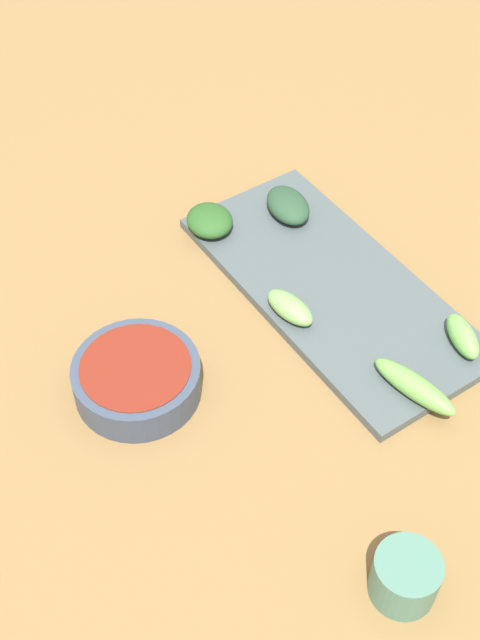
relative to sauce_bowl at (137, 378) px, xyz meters
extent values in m
cube|color=olive|center=(0.15, -0.02, -0.03)|extent=(2.10, 2.10, 0.02)
cylinder|color=#374357|center=(0.00, 0.00, 0.00)|extent=(0.13, 0.13, 0.04)
cylinder|color=maroon|center=(0.00, 0.00, 0.00)|extent=(0.11, 0.11, 0.03)
cube|color=#465154|center=(0.25, 0.00, -0.02)|extent=(0.18, 0.38, 0.01)
ellipsoid|color=#6DB74F|center=(0.31, -0.15, 0.00)|extent=(0.04, 0.07, 0.03)
ellipsoid|color=#68A44A|center=(0.23, -0.17, 0.00)|extent=(0.05, 0.10, 0.02)
ellipsoid|color=#275422|center=(0.19, 0.16, 0.00)|extent=(0.06, 0.07, 0.03)
ellipsoid|color=#26462D|center=(0.28, 0.13, 0.00)|extent=(0.06, 0.08, 0.03)
ellipsoid|color=#74A458|center=(0.19, -0.01, 0.00)|extent=(0.04, 0.07, 0.02)
cylinder|color=#487665|center=(0.08, -0.31, 0.00)|extent=(0.06, 0.06, 0.05)
camera|label=1|loc=(-0.20, -0.49, 0.68)|focal=47.10mm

